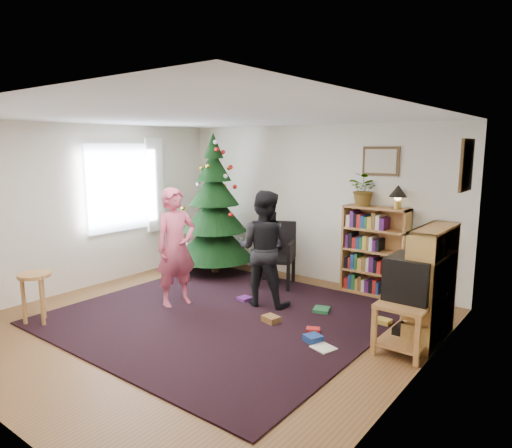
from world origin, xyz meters
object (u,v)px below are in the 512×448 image
Objects in this scene: tv_stand at (410,318)px; table_lamp at (398,193)px; christmas_tree at (214,216)px; person_by_chair at (264,249)px; bookshelf_back at (375,250)px; person_standing at (176,247)px; crt_tv at (412,277)px; stool at (35,285)px; potted_plant at (364,189)px; bookshelf_right at (431,283)px; picture_right at (467,165)px; armchair at (280,251)px; picture_back at (381,161)px.

tv_stand is 2.04m from table_lamp.
christmas_tree is 1.51× the size of person_by_chair.
person_standing is at bearing -132.88° from bookshelf_back.
crt_tv reaches higher than stool.
crt_tv is 0.32× the size of person_standing.
potted_plant is (2.61, 3.63, 1.05)m from stool.
person_standing is 2.83m from potted_plant.
bookshelf_back and bookshelf_right have the same top height.
picture_right reaches higher than bookshelf_back.
armchair is at bearing -84.67° from person_by_chair.
picture_back is 0.60× the size of tv_stand.
bookshelf_back is (-1.30, 0.59, -1.29)m from picture_right.
picture_back is at bearing 123.60° from tv_stand.
person_by_chair is 3.26× the size of potted_plant.
christmas_tree is 1.81m from person_by_chair.
bookshelf_right is at bearing -45.50° from bookshelf_back.
christmas_tree reaches higher than stool.
picture_back is 1.65× the size of table_lamp.
tv_stand is 2.76× the size of table_lamp.
stool is 4.59m from potted_plant.
picture_back reaches higher than tv_stand.
christmas_tree reaches higher than bookshelf_right.
picture_right is 1.87m from tv_stand.
armchair reaches higher than tv_stand.
armchair is 1.99m from table_lamp.
person_standing is (0.68, -1.50, -0.18)m from christmas_tree.
picture_right is 1.14× the size of crt_tv.
tv_stand is 0.57× the size of person_standing.
person_standing is at bearing 21.26° from person_by_chair.
potted_plant is at bearing -136.32° from person_by_chair.
armchair is (-1.33, -0.63, -1.41)m from picture_back.
christmas_tree is at bearing -164.28° from picture_back.
armchair is at bearing 177.89° from picture_right.
potted_plant is (-0.17, -0.14, -0.41)m from picture_back.
armchair is (-1.35, -0.49, -0.12)m from bookshelf_back.
table_lamp reaches higher than bookshelf_back.
person_standing is at bearing 60.64° from stool.
table_lamp is at bearing -7.37° from armchair.
picture_right reaches higher than stool.
armchair is (1.27, 0.11, -0.45)m from christmas_tree.
tv_stand is 1.89× the size of potted_plant.
picture_right reaches higher than tv_stand.
potted_plant is (-1.24, 1.48, 1.22)m from tv_stand.
person_standing is (-2.99, -0.62, 0.48)m from tv_stand.
bookshelf_right is 3.25m from person_standing.
crt_tv is at bearing 157.08° from bookshelf_right.
bookshelf_back is 1.00× the size of bookshelf_right.
person_by_chair is (1.62, -0.78, -0.20)m from christmas_tree.
christmas_tree reaches higher than picture_back.
person_standing is 1.19m from person_by_chair.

